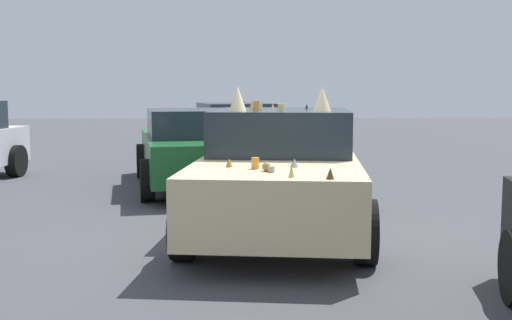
% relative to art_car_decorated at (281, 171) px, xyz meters
% --- Properties ---
extents(ground_plane, '(60.00, 60.00, 0.00)m').
position_rel_art_car_decorated_xyz_m(ground_plane, '(-0.07, 0.01, -0.75)').
color(ground_plane, '#47474C').
extents(art_car_decorated, '(4.65, 2.51, 1.80)m').
position_rel_art_car_decorated_xyz_m(art_car_decorated, '(0.00, 0.00, 0.00)').
color(art_car_decorated, beige).
rests_on(art_car_decorated, ground).
extents(parked_sedan_near_left, '(4.23, 2.62, 1.42)m').
position_rel_art_car_decorated_xyz_m(parked_sedan_near_left, '(7.69, 0.53, -0.04)').
color(parked_sedan_near_left, silver).
rests_on(parked_sedan_near_left, ground).
extents(parked_sedan_near_right, '(4.64, 2.55, 1.40)m').
position_rel_art_car_decorated_xyz_m(parked_sedan_near_right, '(3.60, 1.24, -0.04)').
color(parked_sedan_near_right, '#1E602D').
rests_on(parked_sedan_near_right, ground).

